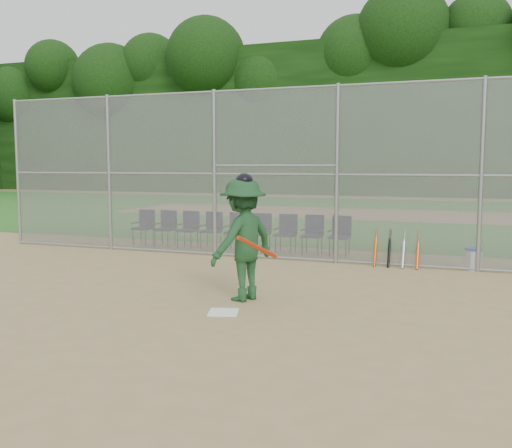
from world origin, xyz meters
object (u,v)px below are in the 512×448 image
(water_cooler, at_px, (473,259))
(chair_0, at_px, (143,227))
(batter_at_plate, at_px, (243,239))
(home_plate, at_px, (223,312))

(water_cooler, relative_size, chair_0, 0.49)
(batter_at_plate, distance_m, water_cooler, 5.55)
(home_plate, height_order, batter_at_plate, batter_at_plate)
(home_plate, distance_m, batter_at_plate, 1.34)
(batter_at_plate, bearing_deg, water_cooler, 49.30)
(home_plate, xyz_separation_m, batter_at_plate, (-0.03, 0.88, 1.00))
(water_cooler, distance_m, chair_0, 8.66)
(batter_at_plate, bearing_deg, home_plate, -87.81)
(water_cooler, bearing_deg, chair_0, 173.86)
(home_plate, distance_m, chair_0, 7.85)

